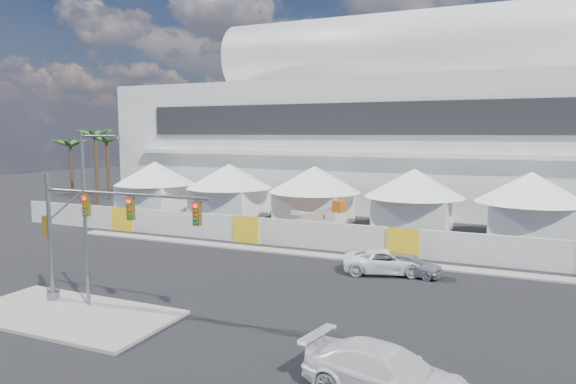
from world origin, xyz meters
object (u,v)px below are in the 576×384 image
at_px(pickup_curb, 386,262).
at_px(boom_lift, 304,225).
at_px(traffic_mast, 84,231).
at_px(pickup_near, 388,374).
at_px(streetlight_median, 88,208).
at_px(sedan_silver, 409,264).

xyz_separation_m(pickup_curb, boom_lift, (-8.77, 8.82, 0.16)).
bearing_deg(traffic_mast, pickup_near, -10.05).
xyz_separation_m(pickup_curb, streetlight_median, (-11.52, -11.86, 4.21)).
height_order(pickup_curb, traffic_mast, traffic_mast).
bearing_deg(traffic_mast, streetlight_median, 2.04).
bearing_deg(sedan_silver, boom_lift, 55.97).
bearing_deg(traffic_mast, sedan_silver, 42.14).
bearing_deg(sedan_silver, streetlight_median, 139.57).
distance_m(sedan_silver, boom_lift, 13.39).
height_order(pickup_near, streetlight_median, streetlight_median).
distance_m(pickup_near, boom_lift, 26.35).
height_order(pickup_curb, streetlight_median, streetlight_median).
relative_size(sedan_silver, traffic_mast, 0.40).
distance_m(traffic_mast, boom_lift, 21.11).
bearing_deg(streetlight_median, boom_lift, 82.44).
relative_size(sedan_silver, streetlight_median, 0.47).
xyz_separation_m(sedan_silver, pickup_near, (2.01, -14.63, 0.17)).
relative_size(sedan_silver, pickup_curb, 0.76).
relative_size(pickup_near, streetlight_median, 0.68).
height_order(sedan_silver, streetlight_median, streetlight_median).
bearing_deg(pickup_curb, streetlight_median, 119.30).
distance_m(sedan_silver, streetlight_median, 18.06).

